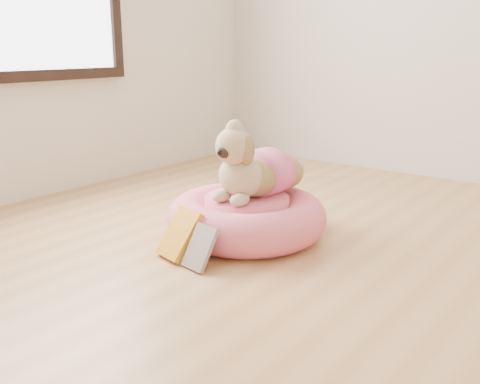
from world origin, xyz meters
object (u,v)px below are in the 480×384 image
Objects in this scene: pet_bed at (247,217)px; dog at (255,156)px; book_yellow at (180,234)px; book_white at (200,247)px.

dog reaches higher than pet_bed.
book_yellow is at bearing -100.77° from pet_bed.
pet_bed is 1.45× the size of dog.
book_yellow reaches higher than pet_bed.
pet_bed is at bearing 92.22° from book_yellow.
dog reaches higher than book_white.
pet_bed reaches higher than book_white.
dog is at bearing 58.57° from pet_bed.
pet_bed is at bearing 109.24° from book_white.
pet_bed is at bearing -119.39° from dog.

